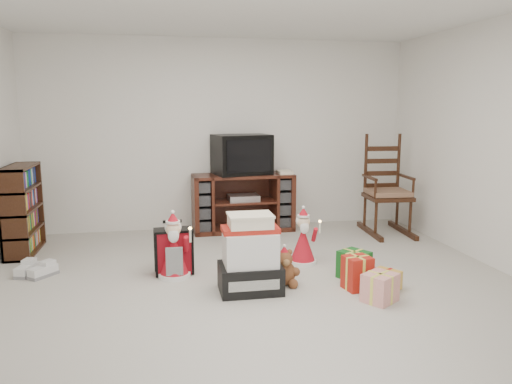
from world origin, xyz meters
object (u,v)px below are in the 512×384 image
bookshelf (23,211)px  santa_figurine (303,242)px  mrs_claus_figurine (174,252)px  crt_television (242,154)px  gift_pile (250,259)px  sneaker_pair (35,271)px  gift_cluster (363,276)px  tv_stand (243,202)px  red_suitcase (174,251)px  rocking_chair (385,198)px  teddy_bear (284,270)px

bookshelf → santa_figurine: 3.13m
mrs_claus_figurine → crt_television: size_ratio=0.81×
gift_pile → sneaker_pair: gift_pile is taller
bookshelf → sneaker_pair: bookshelf is taller
sneaker_pair → gift_cluster: bearing=7.2°
tv_stand → mrs_claus_figurine: (-0.96, -1.68, -0.13)m
mrs_claus_figurine → red_suitcase: bearing=89.2°
bookshelf → red_suitcase: bookshelf is taller
tv_stand → rocking_chair: 1.85m
tv_stand → santa_figurine: (0.38, -1.51, -0.15)m
gift_cluster → bookshelf: bearing=151.6°
gift_pile → gift_cluster: bearing=-6.3°
bookshelf → rocking_chair: (4.38, 0.09, -0.02)m
santa_figurine → mrs_claus_figurine: size_ratio=0.93×
red_suitcase → teddy_bear: red_suitcase is taller
crt_television → red_suitcase: bearing=-132.6°
santa_figurine → sneaker_pair: bearing=177.4°
bookshelf → mrs_claus_figurine: bearing=-35.4°
red_suitcase → sneaker_pair: (-1.34, 0.20, -0.18)m
teddy_bear → rocking_chair: bearing=43.1°
gift_cluster → gift_pile: bearing=173.2°
red_suitcase → rocking_chair: bearing=19.3°
teddy_bear → gift_cluster: bearing=-17.2°
teddy_bear → gift_pile: bearing=-164.5°
teddy_bear → bookshelf: bearing=148.9°
bookshelf → red_suitcase: size_ratio=1.86×
rocking_chair → red_suitcase: size_ratio=2.50×
tv_stand → sneaker_pair: tv_stand is taller
rocking_chair → gift_cluster: rocking_chair is taller
red_suitcase → crt_television: crt_television is taller
santa_figurine → crt_television: crt_television is taller
rocking_chair → santa_figurine: rocking_chair is taller
red_suitcase → teddy_bear: size_ratio=1.59×
rocking_chair → santa_figurine: (-1.42, -1.07, -0.22)m
mrs_claus_figurine → crt_television: crt_television is taller
tv_stand → bookshelf: bearing=-169.8°
mrs_claus_figurine → crt_television: bearing=61.0°
gift_pile → crt_television: 2.34m
teddy_bear → santa_figurine: bearing=59.0°
tv_stand → bookshelf: bookshelf is taller
santa_figurine → bookshelf: bearing=161.7°
santa_figurine → gift_cluster: bearing=-67.5°
tv_stand → rocking_chair: size_ratio=1.00×
gift_cluster → crt_television: bearing=107.2°
rocking_chair → gift_pile: bearing=-136.5°
santa_figurine → gift_cluster: size_ratio=0.78×
teddy_bear → crt_television: (-0.04, 2.12, 0.86)m
sneaker_pair → gift_cluster: (3.00, -0.92, 0.07)m
rocking_chair → gift_cluster: size_ratio=1.71×
rocking_chair → sneaker_pair: (-4.09, -0.95, -0.40)m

